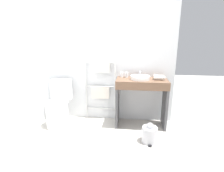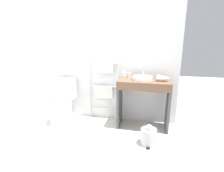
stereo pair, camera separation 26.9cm
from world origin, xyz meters
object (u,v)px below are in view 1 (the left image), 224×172
toilet (58,108)px  towel_radiator (100,83)px  sink_basin (140,77)px  trash_bin (150,134)px  cup_near_wall (122,74)px  cup_near_edge (126,75)px  hair_dryer (159,77)px

toilet → towel_radiator: 0.89m
sink_basin → trash_bin: size_ratio=1.04×
toilet → cup_near_wall: size_ratio=8.62×
cup_near_edge → toilet: bearing=-167.5°
cup_near_edge → hair_dryer: cup_near_edge is taller
cup_near_wall → cup_near_edge: cup_near_edge is taller
trash_bin → towel_radiator: bearing=140.8°
sink_basin → trash_bin: 0.94m
sink_basin → hair_dryer: bearing=2.5°
toilet → towel_radiator: bearing=23.9°
toilet → trash_bin: 1.66m
towel_radiator → toilet: bearing=-156.1°
cup_near_wall → sink_basin: bearing=-26.7°
cup_near_wall → cup_near_edge: size_ratio=0.97×
cup_near_wall → trash_bin: 1.15m
towel_radiator → hair_dryer: 1.08m
cup_near_edge → trash_bin: 1.10m
cup_near_wall → trash_bin: (0.48, -0.69, -0.77)m
towel_radiator → sink_basin: bearing=-14.7°
sink_basin → cup_near_edge: (-0.24, 0.14, 0.01)m
toilet → cup_near_edge: 1.37m
towel_radiator → trash_bin: 1.29m
hair_dryer → trash_bin: bearing=-106.9°
toilet → trash_bin: toilet is taller
trash_bin → sink_basin: bearing=106.1°
toilet → cup_near_edge: size_ratio=8.39×
towel_radiator → sink_basin: towel_radiator is taller
cup_near_wall → hair_dryer: bearing=-13.2°
towel_radiator → hair_dryer: (1.05, -0.18, 0.17)m
towel_radiator → cup_near_wall: bearing=-3.7°
towel_radiator → hair_dryer: bearing=-9.6°
cup_near_edge → hair_dryer: bearing=-12.8°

